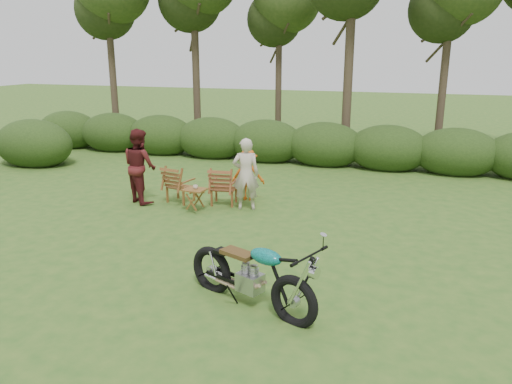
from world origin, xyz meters
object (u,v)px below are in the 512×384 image
(lawn_chair_right, at_px, (224,204))
(adult_a, at_px, (246,209))
(cup, at_px, (196,187))
(motorcycle, at_px, (250,304))
(adult_b, at_px, (142,202))
(lawn_chair_left, at_px, (181,202))
(child, at_px, (248,199))
(side_table, at_px, (195,200))

(lawn_chair_right, distance_m, adult_a, 0.66)
(cup, bearing_deg, motorcycle, -55.40)
(lawn_chair_right, height_order, adult_b, adult_b)
(motorcycle, bearing_deg, lawn_chair_right, 137.99)
(adult_a, distance_m, adult_b, 2.66)
(lawn_chair_left, height_order, child, child)
(adult_a, bearing_deg, lawn_chair_right, -35.50)
(adult_a, bearing_deg, lawn_chair_left, -20.03)
(lawn_chair_left, bearing_deg, side_table, 149.96)
(motorcycle, distance_m, lawn_chair_left, 5.47)
(cup, bearing_deg, adult_b, 170.10)
(cup, height_order, adult_b, adult_b)
(adult_b, relative_size, child, 1.42)
(lawn_chair_left, bearing_deg, cup, 151.25)
(motorcycle, bearing_deg, cup, 146.49)
(motorcycle, bearing_deg, child, 131.31)
(side_table, height_order, child, child)
(lawn_chair_left, height_order, cup, cup)
(lawn_chair_left, xyz_separation_m, cup, (0.68, -0.56, 0.58))
(lawn_chair_left, distance_m, adult_a, 1.72)
(lawn_chair_right, distance_m, adult_b, 2.06)
(motorcycle, distance_m, lawn_chair_right, 5.02)
(adult_a, bearing_deg, child, -92.62)
(cup, distance_m, child, 1.63)
(lawn_chair_left, bearing_deg, motorcycle, 138.14)
(lawn_chair_right, relative_size, cup, 8.04)
(lawn_chair_right, xyz_separation_m, adult_a, (0.63, -0.20, 0.00))
(lawn_chair_right, xyz_separation_m, cup, (-0.41, -0.71, 0.58))
(side_table, bearing_deg, cup, 25.70)
(lawn_chair_left, height_order, adult_b, adult_b)
(side_table, xyz_separation_m, adult_a, (1.07, 0.52, -0.27))
(lawn_chair_left, distance_m, cup, 1.06)
(motorcycle, bearing_deg, side_table, 146.75)
(cup, relative_size, adult_a, 0.07)
(adult_a, xyz_separation_m, adult_b, (-2.64, -0.23, 0.00))
(lawn_chair_left, distance_m, adult_b, 0.96)
(adult_b, bearing_deg, lawn_chair_right, -137.24)
(lawn_chair_right, height_order, cup, cup)
(lawn_chair_right, height_order, child, child)
(side_table, height_order, cup, cup)
(motorcycle, relative_size, lawn_chair_left, 2.41)
(lawn_chair_left, bearing_deg, lawn_chair_right, -161.39)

